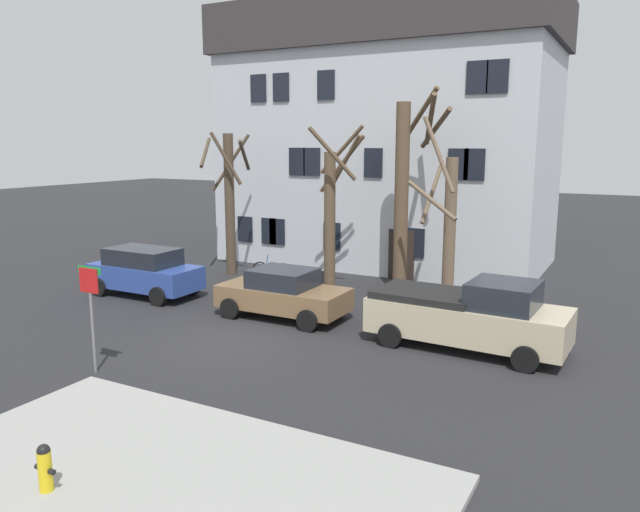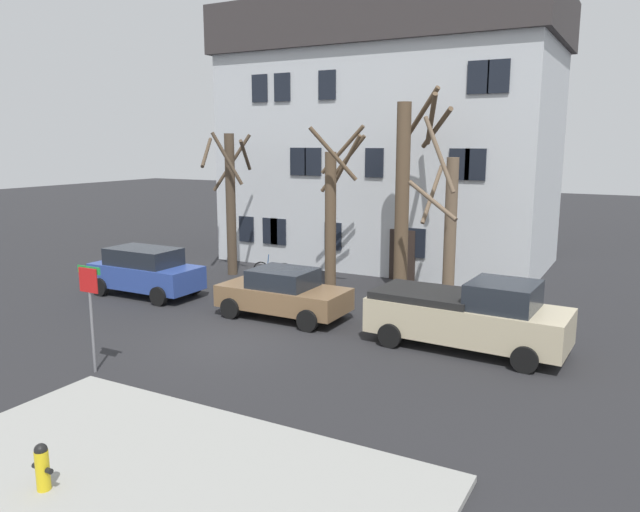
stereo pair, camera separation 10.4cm
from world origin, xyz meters
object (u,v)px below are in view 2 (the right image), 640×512
tree_bare_end (448,225)px  street_sign_pole (90,299)px  tree_bare_near (230,198)px  bicycle_leaning (273,270)px  car_brown_sedan (283,293)px  pickup_truck_beige (469,315)px  fire_hydrant (42,466)px  building_main (389,135)px  car_blue_wagon (146,271)px  tree_bare_mid (333,210)px  tree_bare_far (405,190)px

tree_bare_end → street_sign_pole: (-5.70, -10.49, -0.95)m
tree_bare_near → bicycle_leaning: size_ratio=3.52×
bicycle_leaning → car_brown_sedan: bearing=-53.5°
pickup_truck_beige → bicycle_leaning: 10.65m
tree_bare_end → fire_hydrant: tree_bare_end is taller
building_main → car_blue_wagon: 13.02m
bicycle_leaning → tree_bare_near: bearing=-178.7°
tree_bare_mid → tree_bare_near: bearing=176.3°
pickup_truck_beige → fire_hydrant: 11.14m
building_main → bicycle_leaning: 8.77m
tree_bare_far → tree_bare_end: tree_bare_far is taller
car_blue_wagon → pickup_truck_beige: bearing=-1.0°
tree_bare_near → car_blue_wagon: (-0.59, -4.52, -2.39)m
tree_bare_far → pickup_truck_beige: size_ratio=1.39×
fire_hydrant → bicycle_leaning: bearing=109.7°
tree_bare_far → street_sign_pole: size_ratio=2.84×
tree_bare_far → car_blue_wagon: 10.12m
tree_bare_far → pickup_truck_beige: 7.19m
bicycle_leaning → street_sign_pole: bearing=-80.5°
car_brown_sedan → street_sign_pole: (-1.58, -6.33, 1.07)m
building_main → tree_bare_mid: (0.46, -6.62, -2.87)m
tree_bare_end → bicycle_leaning: (-7.53, 0.45, -2.46)m
building_main → tree_bare_end: 8.93m
car_brown_sedan → street_sign_pole: street_sign_pole is taller
tree_bare_near → car_blue_wagon: size_ratio=1.42×
tree_bare_near → car_brown_sedan: size_ratio=1.43×
building_main → tree_bare_near: size_ratio=2.50×
car_brown_sedan → tree_bare_near: bearing=140.2°
tree_bare_far → tree_bare_end: (1.95, -0.96, -1.04)m
tree_bare_end → street_sign_pole: 11.98m
car_brown_sedan → fire_hydrant: size_ratio=5.34×
car_brown_sedan → tree_bare_far: bearing=66.9°
tree_bare_mid → pickup_truck_beige: bearing=-34.1°
tree_bare_far → street_sign_pole: bearing=-108.2°
pickup_truck_beige → bicycle_leaning: (-9.50, 4.77, -0.60)m
tree_bare_far → car_blue_wagon: tree_bare_far is taller
street_sign_pole → bicycle_leaning: bearing=99.5°
car_blue_wagon → pickup_truck_beige: 12.16m
car_blue_wagon → tree_bare_near: bearing=82.5°
fire_hydrant → street_sign_pole: 5.69m
car_blue_wagon → street_sign_pole: (4.48, -6.37, 0.96)m
car_blue_wagon → street_sign_pole: bearing=-54.9°
tree_bare_far → fire_hydrant: (-0.15, -15.64, -3.34)m
tree_bare_near → bicycle_leaning: tree_bare_near is taller
tree_bare_near → bicycle_leaning: (2.06, 0.05, -2.95)m
tree_bare_near → fire_hydrant: tree_bare_near is taller
street_sign_pole → bicycle_leaning: size_ratio=1.56×
car_blue_wagon → tree_bare_mid: bearing=36.5°
tree_bare_near → pickup_truck_beige: 12.71m
tree_bare_near → fire_hydrant: size_ratio=7.62×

